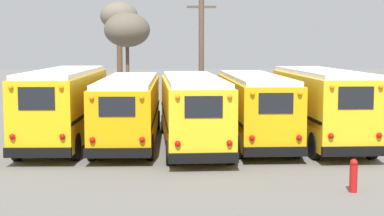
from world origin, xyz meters
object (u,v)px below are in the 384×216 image
Objects in this scene: utility_pole at (201,53)px; bare_tree_0 at (119,19)px; school_bus_0 at (65,104)px; school_bus_2 at (192,109)px; school_bus_1 at (129,107)px; bare_tree_1 at (127,30)px; school_bus_4 at (320,104)px; school_bus_3 at (254,106)px; fire_hydrant at (353,175)px.

utility_pole is 1.00× the size of bare_tree_0.
school_bus_2 is at bearing -7.74° from school_bus_0.
school_bus_2 is 1.40× the size of bare_tree_0.
school_bus_1 is 14.13m from bare_tree_1.
school_bus_0 is at bearing 177.41° from school_bus_4.
bare_tree_0 is at bearing 102.07° from bare_tree_1.
school_bus_3 reaches higher than fire_hydrant.
school_bus_0 is 0.94× the size of school_bus_1.
school_bus_4 is 22.06m from bare_tree_0.
bare_tree_1 reaches higher than fire_hydrant.
bare_tree_0 reaches higher than school_bus_3.
bare_tree_1 is 6.43× the size of fire_hydrant.
fire_hydrant is at bearing -70.51° from bare_tree_0.
fire_hydrant is at bearing -40.87° from school_bus_0.
bare_tree_1 reaches higher than school_bus_2.
bare_tree_0 is (-2.09, 17.97, 4.75)m from school_bus_1.
bare_tree_1 reaches higher than school_bus_0.
school_bus_4 is at bearing -55.83° from bare_tree_1.
school_bus_3 is at bearing -0.88° from school_bus_1.
school_bus_0 and school_bus_4 have the same top height.
school_bus_4 is (2.86, -0.70, 0.15)m from school_bus_3.
school_bus_2 is at bearing -161.52° from school_bus_3.
bare_tree_0 reaches higher than school_bus_0.
school_bus_3 is at bearing 18.48° from school_bus_2.
bare_tree_1 is (-1.15, 13.57, 3.80)m from school_bus_1.
school_bus_0 is 2.88m from school_bus_1.
school_bus_2 is 3.02m from school_bus_3.
school_bus_3 is 2.95m from school_bus_4.
fire_hydrant is (7.55, -9.27, -1.12)m from school_bus_1.
fire_hydrant is at bearing -50.86° from school_bus_1.
school_bus_4 is at bearing -13.69° from school_bus_3.
bare_tree_1 is at bearing 116.74° from school_bus_3.
school_bus_2 is 5.73m from school_bus_4.
school_bus_3 is at bearing 166.31° from school_bus_4.
school_bus_1 is 10.56m from utility_pole.
school_bus_0 is at bearing 172.26° from school_bus_2.
school_bus_3 is 1.35× the size of utility_pole.
school_bus_4 is 1.43× the size of bare_tree_1.
school_bus_0 is 14.39m from bare_tree_1.
school_bus_1 is at bearing 5.32° from school_bus_0.
utility_pole is at bearing -39.07° from bare_tree_1.
school_bus_0 is at bearing 139.13° from fire_hydrant.
fire_hydrant is (9.64, -27.24, -5.87)m from bare_tree_0.
fire_hydrant is (4.69, -8.23, -1.16)m from school_bus_2.
utility_pole is 7.45× the size of fire_hydrant.
school_bus_4 is at bearing -2.59° from school_bus_0.
school_bus_0 is 1.09× the size of school_bus_4.
bare_tree_1 is at bearing 105.37° from school_bus_2.
school_bus_1 is 1.05× the size of school_bus_3.
school_bus_0 is 5.78m from school_bus_2.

